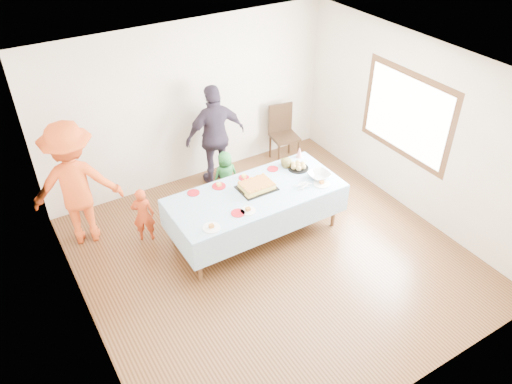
{
  "coord_description": "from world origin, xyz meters",
  "views": [
    {
      "loc": [
        -2.92,
        -4.36,
        4.86
      ],
      "look_at": [
        -0.08,
        0.3,
        0.98
      ],
      "focal_mm": 35.0,
      "sensor_mm": 36.0,
      "label": 1
    }
  ],
  "objects_px": {
    "birthday_cake": "(257,186)",
    "adult_left": "(75,184)",
    "dining_chair": "(283,130)",
    "party_table": "(256,195)"
  },
  "relations": [
    {
      "from": "dining_chair",
      "to": "party_table",
      "type": "bearing_deg",
      "value": -124.7
    },
    {
      "from": "birthday_cake",
      "to": "adult_left",
      "type": "bearing_deg",
      "value": 151.69
    },
    {
      "from": "birthday_cake",
      "to": "adult_left",
      "type": "height_order",
      "value": "adult_left"
    },
    {
      "from": "party_table",
      "to": "adult_left",
      "type": "bearing_deg",
      "value": 149.71
    },
    {
      "from": "adult_left",
      "to": "birthday_cake",
      "type": "bearing_deg",
      "value": 166.71
    },
    {
      "from": "party_table",
      "to": "birthday_cake",
      "type": "bearing_deg",
      "value": 50.05
    },
    {
      "from": "party_table",
      "to": "dining_chair",
      "type": "distance_m",
      "value": 2.26
    },
    {
      "from": "party_table",
      "to": "birthday_cake",
      "type": "relative_size",
      "value": 4.79
    },
    {
      "from": "birthday_cake",
      "to": "adult_left",
      "type": "relative_size",
      "value": 0.28
    },
    {
      "from": "dining_chair",
      "to": "adult_left",
      "type": "xyz_separation_m",
      "value": [
        -3.72,
        -0.37,
        0.37
      ]
    }
  ]
}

